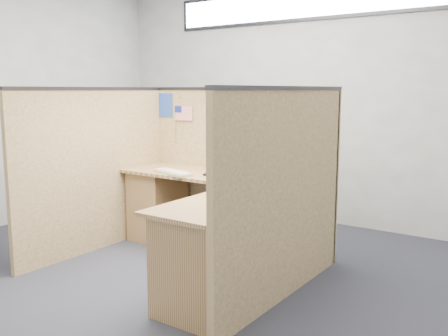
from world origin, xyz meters
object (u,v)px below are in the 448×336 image
Objects in this scene: laptop at (226,168)px; keyboard at (173,172)px; mouse at (278,185)px; l_desk at (209,223)px.

laptop reaches higher than keyboard.
laptop is at bearing 53.78° from keyboard.
mouse is at bearing -41.37° from laptop.
keyboard reaches higher than l_desk.
laptop is 3.89× the size of mouse.
l_desk is at bearing -90.47° from laptop.
keyboard is at bearing 161.10° from l_desk.
laptop is at bearing 157.39° from mouse.
l_desk is at bearing -2.44° from keyboard.
keyboard is at bearing -180.00° from mouse.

